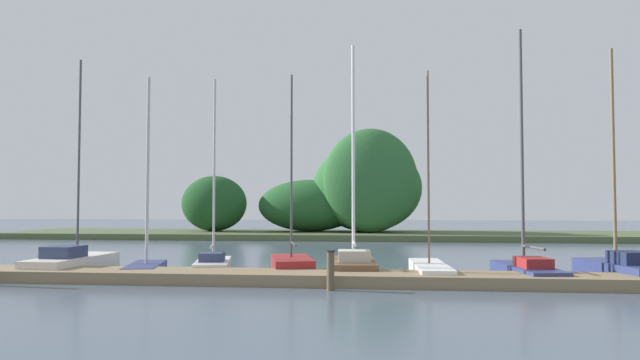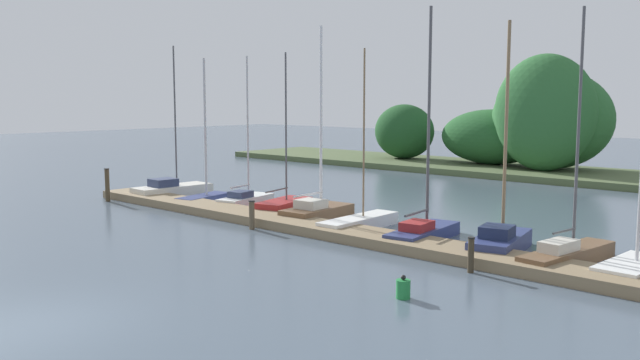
{
  "view_description": "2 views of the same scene",
  "coord_description": "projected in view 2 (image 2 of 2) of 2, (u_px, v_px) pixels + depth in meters",
  "views": [
    {
      "loc": [
        -3.25,
        -5.1,
        2.36
      ],
      "look_at": [
        -5.31,
        14.21,
        3.2
      ],
      "focal_mm": 31.59,
      "sensor_mm": 36.0,
      "label": 1
    },
    {
      "loc": [
        14.11,
        -6.12,
        4.9
      ],
      "look_at": [
        -3.99,
        13.45,
        1.64
      ],
      "focal_mm": 37.74,
      "sensor_mm": 36.0,
      "label": 2
    }
  ],
  "objects": [
    {
      "name": "channel_buoy_0",
      "position": [
        403.0,
        289.0,
        16.5
      ],
      "size": [
        0.35,
        0.35,
        0.59
      ],
      "color": "#23843D",
      "rests_on": "ground"
    },
    {
      "name": "sailboat_2",
      "position": [
        247.0,
        198.0,
        30.74
      ],
      "size": [
        1.74,
        3.36,
        6.77
      ],
      "rotation": [
        0.0,
        0.0,
        1.79
      ],
      "color": "white",
      "rests_on": "ground"
    },
    {
      "name": "dock_pier",
      "position": [
        369.0,
        237.0,
        22.99
      ],
      "size": [
        32.08,
        1.8,
        0.35
      ],
      "color": "#847051",
      "rests_on": "ground"
    },
    {
      "name": "sailboat_5",
      "position": [
        362.0,
        221.0,
        25.33
      ],
      "size": [
        1.18,
        4.18,
        6.72
      ],
      "rotation": [
        0.0,
        0.0,
        1.62
      ],
      "color": "white",
      "rests_on": "ground"
    },
    {
      "name": "sailboat_3",
      "position": [
        286.0,
        205.0,
        28.7
      ],
      "size": [
        1.9,
        3.17,
        6.79
      ],
      "rotation": [
        0.0,
        0.0,
        1.82
      ],
      "color": "maroon",
      "rests_on": "ground"
    },
    {
      "name": "sailboat_1",
      "position": [
        206.0,
        195.0,
        31.61
      ],
      "size": [
        1.64,
        3.26,
        6.72
      ],
      "rotation": [
        0.0,
        0.0,
        1.8
      ],
      "color": "navy",
      "rests_on": "ground"
    },
    {
      "name": "sailboat_6",
      "position": [
        424.0,
        229.0,
        23.21
      ],
      "size": [
        1.59,
        4.07,
        7.96
      ],
      "rotation": [
        0.0,
        0.0,
        1.7
      ],
      "color": "navy",
      "rests_on": "ground"
    },
    {
      "name": "sailboat_9",
      "position": [
        635.0,
        265.0,
        18.51
      ],
      "size": [
        1.37,
        3.12,
        7.0
      ],
      "rotation": [
        0.0,
        0.0,
        1.52
      ],
      "color": "white",
      "rests_on": "ground"
    },
    {
      "name": "mooring_piling_2",
      "position": [
        471.0,
        255.0,
        18.9
      ],
      "size": [
        0.2,
        0.2,
        1.02
      ],
      "color": "#3D3323",
      "rests_on": "ground"
    },
    {
      "name": "sailboat_8",
      "position": [
        570.0,
        251.0,
        19.89
      ],
      "size": [
        1.37,
        4.46,
        7.5
      ],
      "rotation": [
        0.0,
        0.0,
        1.46
      ],
      "color": "brown",
      "rests_on": "ground"
    },
    {
      "name": "sailboat_0",
      "position": [
        174.0,
        189.0,
        33.36
      ],
      "size": [
        1.55,
        4.2,
        7.41
      ],
      "rotation": [
        0.0,
        0.0,
        1.53
      ],
      "color": "silver",
      "rests_on": "ground"
    },
    {
      "name": "ground",
      "position": [
        34.0,
        325.0,
        14.57
      ],
      "size": [
        160.0,
        160.0,
        0.0
      ],
      "primitive_type": "plane",
      "color": "#4C5B6B"
    },
    {
      "name": "sailboat_4",
      "position": [
        319.0,
        209.0,
        27.14
      ],
      "size": [
        1.63,
        3.61,
        7.72
      ],
      "rotation": [
        0.0,
        0.0,
        1.65
      ],
      "color": "brown",
      "rests_on": "ground"
    },
    {
      "name": "mooring_piling_0",
      "position": [
        107.0,
        185.0,
        31.92
      ],
      "size": [
        0.24,
        0.24,
        1.58
      ],
      "color": "#4C3D28",
      "rests_on": "ground"
    },
    {
      "name": "sailboat_7",
      "position": [
        501.0,
        239.0,
        21.4
      ],
      "size": [
        1.94,
        3.71,
        7.29
      ],
      "rotation": [
        0.0,
        0.0,
        1.79
      ],
      "color": "navy",
      "rests_on": "ground"
    },
    {
      "name": "mooring_piling_1",
      "position": [
        252.0,
        215.0,
        25.15
      ],
      "size": [
        0.24,
        0.24,
        1.09
      ],
      "color": "brown",
      "rests_on": "ground"
    }
  ]
}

